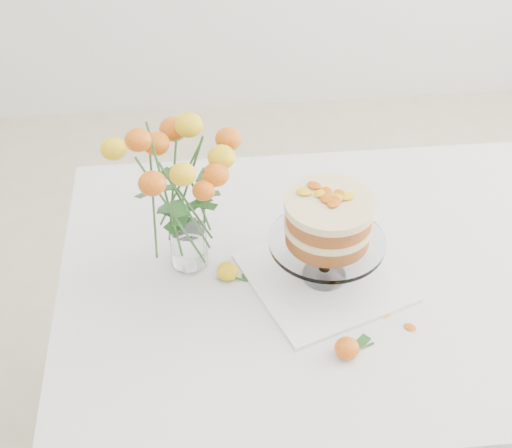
{
  "coord_description": "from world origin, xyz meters",
  "views": [
    {
      "loc": [
        -0.39,
        -1.12,
        1.86
      ],
      "look_at": [
        -0.28,
        0.02,
        0.89
      ],
      "focal_mm": 50.0,
      "sensor_mm": 36.0,
      "label": 1
    }
  ],
  "objects": [
    {
      "name": "rose_vase",
      "position": [
        -0.42,
        0.06,
        0.99
      ],
      "size": [
        0.34,
        0.34,
        0.41
      ],
      "rotation": [
        0.0,
        0.0,
        -0.37
      ],
      "color": "silver",
      "rests_on": "table"
    },
    {
      "name": "loose_rose_near",
      "position": [
        -0.34,
        0.0,
        0.78
      ],
      "size": [
        0.08,
        0.05,
        0.04
      ],
      "rotation": [
        0.0,
        0.0,
        -0.38
      ],
      "color": "gold",
      "rests_on": "table"
    },
    {
      "name": "napkin",
      "position": [
        -0.13,
        -0.02,
        0.76
      ],
      "size": [
        0.39,
        0.39,
        0.01
      ],
      "primitive_type": "cube",
      "rotation": [
        0.0,
        0.0,
        0.36
      ],
      "color": "white",
      "rests_on": "table"
    },
    {
      "name": "stray_petal_c",
      "position": [
        0.02,
        -0.18,
        0.76
      ],
      "size": [
        0.03,
        0.02,
        0.0
      ],
      "primitive_type": "ellipsoid",
      "color": "yellow",
      "rests_on": "table"
    },
    {
      "name": "loose_rose_far",
      "position": [
        -0.12,
        -0.24,
        0.78
      ],
      "size": [
        0.09,
        0.05,
        0.04
      ],
      "rotation": [
        0.0,
        0.0,
        0.35
      ],
      "color": "red",
      "rests_on": "table"
    },
    {
      "name": "table",
      "position": [
        0.0,
        0.0,
        0.67
      ],
      "size": [
        1.43,
        0.93,
        0.76
      ],
      "color": "tan",
      "rests_on": "ground"
    },
    {
      "name": "stray_petal_d",
      "position": [
        -0.26,
        -0.05,
        0.76
      ],
      "size": [
        0.03,
        0.02,
        0.0
      ],
      "primitive_type": "ellipsoid",
      "color": "yellow",
      "rests_on": "table"
    },
    {
      "name": "cake_stand",
      "position": [
        -0.13,
        -0.02,
        0.91
      ],
      "size": [
        0.25,
        0.25,
        0.22
      ],
      "rotation": [
        0.0,
        0.0,
        0.19
      ],
      "color": "silver",
      "rests_on": "napkin"
    },
    {
      "name": "stray_petal_a",
      "position": [
        -0.12,
        -0.1,
        0.76
      ],
      "size": [
        0.03,
        0.02,
        0.0
      ],
      "primitive_type": "ellipsoid",
      "color": "yellow",
      "rests_on": "table"
    },
    {
      "name": "stray_petal_b",
      "position": [
        -0.02,
        -0.14,
        0.76
      ],
      "size": [
        0.03,
        0.02,
        0.0
      ],
      "primitive_type": "ellipsoid",
      "color": "yellow",
      "rests_on": "table"
    }
  ]
}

